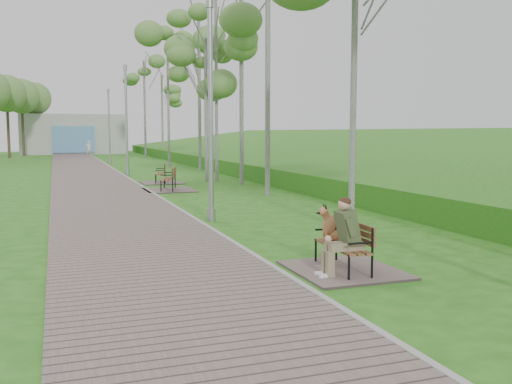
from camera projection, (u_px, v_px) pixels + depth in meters
ground at (237, 246)px, 11.17m from camera, size 120.00×120.00×0.00m
walkway at (86, 173)px, 30.75m from camera, size 3.50×67.00×0.04m
kerb at (119, 172)px, 31.33m from camera, size 0.10×67.00×0.05m
embankment at (328, 170)px, 33.90m from camera, size 14.00×70.00×1.60m
building_north at (73, 134)px, 58.26m from camera, size 10.00×5.20×4.00m
bench_main at (341, 248)px, 9.05m from camera, size 1.64×1.82×1.43m
bench_second at (168, 185)px, 21.70m from camera, size 1.83×2.03×1.12m
bench_third at (161, 179)px, 24.91m from camera, size 1.71×1.90×1.05m
lamp_post_near at (211, 118)px, 14.02m from camera, size 0.21×0.21×5.48m
lamp_post_second at (126, 124)px, 29.11m from camera, size 0.22×0.22×5.61m
lamp_post_third at (109, 129)px, 39.48m from camera, size 0.20×0.20×5.18m
pedestrian_near at (89, 148)px, 52.86m from camera, size 0.56×0.39×1.44m
birch_mid_a at (216, 31)px, 25.33m from camera, size 2.27×2.27×8.55m
birch_mid_b at (241, 14)px, 23.52m from camera, size 2.50×2.50×9.05m
birch_mid_c at (206, 65)px, 25.28m from camera, size 2.33×2.33×6.62m
birch_far_a at (199, 35)px, 31.95m from camera, size 2.94×2.94×9.73m
birch_far_b at (168, 56)px, 35.90m from camera, size 2.64×2.64×8.88m
birch_far_c at (144, 79)px, 48.52m from camera, size 2.51×2.51×8.61m
birch_distant_b at (162, 90)px, 51.22m from camera, size 2.38×2.38×7.63m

